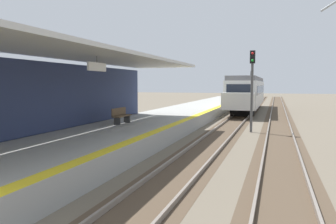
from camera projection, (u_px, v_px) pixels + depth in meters
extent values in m
cube|color=#999993|center=(150.00, 126.00, 20.26)|extent=(5.00, 80.00, 0.90)
cube|color=yellow|center=(184.00, 120.00, 19.50)|extent=(0.50, 80.00, 0.01)
cube|color=#4C4C4C|center=(11.00, 150.00, 12.84)|extent=(0.50, 24.00, 0.90)
cube|color=navy|center=(9.00, 99.00, 12.66)|extent=(0.40, 24.00, 3.20)
cube|color=silver|center=(58.00, 50.00, 11.73)|extent=(4.40, 24.00, 0.16)
cube|color=white|center=(97.00, 67.00, 13.54)|extent=(0.08, 1.40, 0.36)
cylinder|color=#333333|center=(97.00, 59.00, 13.51)|extent=(0.03, 0.03, 0.27)
cube|color=#4C3D2D|center=(229.00, 128.00, 22.67)|extent=(2.34, 120.00, 0.01)
cube|color=slate|center=(219.00, 126.00, 22.89)|extent=(0.08, 120.00, 0.15)
cube|color=slate|center=(239.00, 127.00, 22.43)|extent=(0.08, 120.00, 0.15)
cube|color=#4C3D2D|center=(279.00, 130.00, 21.59)|extent=(2.34, 120.00, 0.01)
cube|color=slate|center=(268.00, 128.00, 21.81)|extent=(0.08, 120.00, 0.15)
cube|color=slate|center=(291.00, 129.00, 21.35)|extent=(0.08, 120.00, 0.15)
cube|color=silver|center=(248.00, 93.00, 37.15)|extent=(2.90, 18.00, 2.70)
cube|color=slate|center=(248.00, 79.00, 37.02)|extent=(2.67, 18.00, 0.44)
cube|color=black|center=(239.00, 91.00, 28.60)|extent=(2.32, 0.06, 1.21)
cube|color=silver|center=(238.00, 101.00, 27.94)|extent=(2.78, 1.60, 1.49)
cube|color=black|center=(261.00, 90.00, 36.65)|extent=(0.04, 15.84, 0.86)
cylinder|color=#333333|center=(251.00, 74.00, 40.36)|extent=(0.06, 0.06, 0.90)
cube|color=black|center=(242.00, 112.00, 31.78)|extent=(2.17, 2.20, 0.72)
cube|color=black|center=(251.00, 105.00, 42.82)|extent=(2.17, 2.20, 0.72)
cylinder|color=#4C4C4C|center=(252.00, 98.00, 20.44)|extent=(0.16, 0.16, 4.40)
cube|color=black|center=(253.00, 57.00, 20.22)|extent=(0.32, 0.24, 0.80)
sphere|color=red|center=(253.00, 53.00, 20.06)|extent=(0.16, 0.16, 0.16)
sphere|color=green|center=(252.00, 60.00, 20.10)|extent=(0.16, 0.16, 0.16)
cube|color=brown|center=(122.00, 116.00, 17.71)|extent=(0.44, 1.60, 0.06)
cube|color=brown|center=(119.00, 111.00, 17.75)|extent=(0.06, 1.60, 0.40)
cube|color=#333333|center=(117.00, 121.00, 17.16)|extent=(0.36, 0.08, 0.44)
cube|color=#333333|center=(127.00, 119.00, 18.29)|extent=(0.36, 0.08, 0.44)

